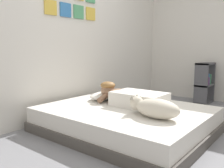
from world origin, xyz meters
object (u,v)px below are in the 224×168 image
Objects in this scene: cell_phone at (160,107)px; bed at (125,119)px; dog at (155,108)px; pillow at (105,95)px; person_lying at (130,97)px; coffee_cup at (118,97)px; bookshelf at (204,82)px.

bed is at bearing 128.14° from cell_phone.
pillow is at bearing 68.95° from dog.
cell_phone is (0.12, -0.36, -0.10)m from person_lying.
pillow reaches higher than cell_phone.
person_lying is (0.14, 0.03, 0.26)m from bed.
pillow reaches higher than coffee_cup.
cell_phone is (0.43, 0.15, -0.10)m from dog.
bed is 15.46× the size of coffee_cup.
pillow is 0.19m from coffee_cup.
dog is at bearing -120.56° from person_lying.
person_lying reaches higher than cell_phone.
coffee_cup is (0.08, -0.17, -0.02)m from pillow.
dog is at bearing -160.39° from cell_phone.
bed is 2.21m from bookshelf.
coffee_cup is at bearing 62.48° from person_lying.
coffee_cup reaches higher than cell_phone.
bookshelf is (1.93, 0.10, 0.09)m from cell_phone.
cell_phone is at bearing -86.67° from pillow.
bed is 2.10× the size of person_lying.
dog is 0.95m from coffee_cup.
bookshelf reaches higher than cell_phone.
pillow is 0.69× the size of bookshelf.
bookshelf is (1.89, -0.57, 0.05)m from coffee_cup.
pillow is 4.16× the size of coffee_cup.
cell_phone is at bearing -51.86° from bed.
bookshelf is (2.19, -0.23, 0.24)m from bed.
dog reaches higher than bed.
cell_phone is (-0.03, -0.67, -0.03)m from coffee_cup.
dog is at bearing -119.45° from coffee_cup.
cell_phone is (0.05, -0.84, -0.05)m from pillow.
coffee_cup is at bearing 87.11° from cell_phone.
bed is 3.72× the size of pillow.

